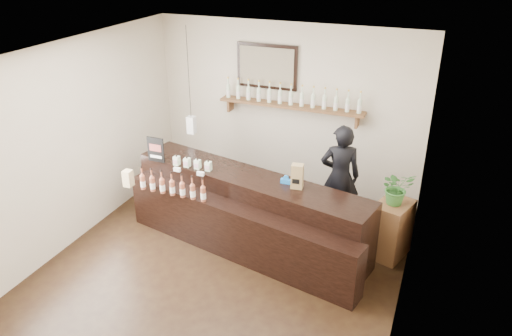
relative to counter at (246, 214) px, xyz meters
name	(u,v)px	position (x,y,z in m)	size (l,w,h in m)	color
ground	(225,263)	(-0.06, -0.57, -0.47)	(5.00, 5.00, 0.00)	black
room_shell	(222,146)	(-0.06, -0.57, 1.23)	(5.00, 5.00, 5.00)	beige
back_wall_decor	(277,89)	(-0.21, 1.81, 1.28)	(2.66, 0.96, 1.69)	brown
counter	(246,214)	(0.00, 0.00, 0.00)	(3.63, 1.71, 1.17)	black
promo_sign	(156,150)	(-1.43, 0.08, 0.72)	(0.27, 0.03, 0.37)	black
paper_bag	(297,176)	(0.72, 0.04, 0.70)	(0.17, 0.13, 0.33)	olive
tape_dispenser	(286,180)	(0.54, 0.11, 0.57)	(0.14, 0.05, 0.11)	blue
side_cabinet	(391,229)	(1.94, 0.46, -0.07)	(0.55, 0.65, 0.80)	brown
potted_plant	(397,188)	(1.94, 0.46, 0.57)	(0.42, 0.36, 0.46)	#356D2B
shopkeeper	(340,170)	(1.08, 0.98, 0.43)	(0.66, 0.43, 1.80)	black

